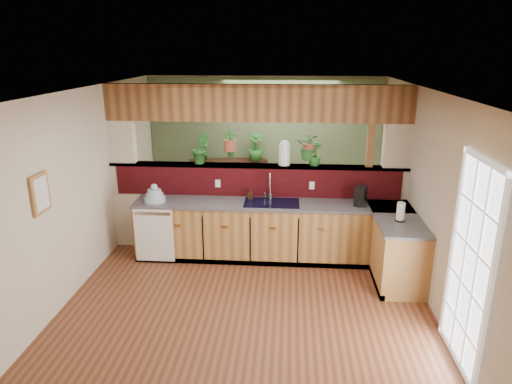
# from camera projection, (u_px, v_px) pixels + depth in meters

# --- Properties ---
(ground) EXTENTS (4.60, 7.00, 0.01)m
(ground) POSITION_uv_depth(u_px,v_px,m) (250.00, 289.00, 6.16)
(ground) COLOR brown
(ground) RESTS_ON ground
(ceiling) EXTENTS (4.60, 7.00, 0.01)m
(ceiling) POSITION_uv_depth(u_px,v_px,m) (249.00, 93.00, 5.38)
(ceiling) COLOR brown
(ceiling) RESTS_ON ground
(wall_back) EXTENTS (4.60, 0.02, 2.60)m
(wall_back) POSITION_uv_depth(u_px,v_px,m) (265.00, 143.00, 9.10)
(wall_back) COLOR beige
(wall_back) RESTS_ON ground
(wall_left) EXTENTS (0.02, 7.00, 2.60)m
(wall_left) POSITION_uv_depth(u_px,v_px,m) (73.00, 193.00, 5.93)
(wall_left) COLOR beige
(wall_left) RESTS_ON ground
(wall_right) EXTENTS (0.02, 7.00, 2.60)m
(wall_right) POSITION_uv_depth(u_px,v_px,m) (435.00, 202.00, 5.60)
(wall_right) COLOR beige
(wall_right) RESTS_ON ground
(pass_through_partition) EXTENTS (4.60, 0.21, 2.60)m
(pass_through_partition) POSITION_uv_depth(u_px,v_px,m) (259.00, 177.00, 7.08)
(pass_through_partition) COLOR beige
(pass_through_partition) RESTS_ON ground
(pass_through_ledge) EXTENTS (4.60, 0.21, 0.04)m
(pass_through_ledge) POSITION_uv_depth(u_px,v_px,m) (257.00, 166.00, 7.03)
(pass_through_ledge) COLOR brown
(pass_through_ledge) RESTS_ON ground
(header_beam) EXTENTS (4.60, 0.15, 0.55)m
(header_beam) POSITION_uv_depth(u_px,v_px,m) (257.00, 103.00, 6.74)
(header_beam) COLOR brown
(header_beam) RESTS_ON ground
(sage_backwall) EXTENTS (4.55, 0.02, 2.55)m
(sage_backwall) POSITION_uv_depth(u_px,v_px,m) (265.00, 143.00, 9.08)
(sage_backwall) COLOR #4F6142
(sage_backwall) RESTS_ON ground
(countertop) EXTENTS (4.14, 1.52, 0.90)m
(countertop) POSITION_uv_depth(u_px,v_px,m) (310.00, 235.00, 6.79)
(countertop) COLOR olive
(countertop) RESTS_ON ground
(dishwasher) EXTENTS (0.58, 0.03, 0.82)m
(dishwasher) POSITION_uv_depth(u_px,v_px,m) (154.00, 235.00, 6.76)
(dishwasher) COLOR white
(dishwasher) RESTS_ON ground
(navy_sink) EXTENTS (0.82, 0.50, 0.18)m
(navy_sink) POSITION_uv_depth(u_px,v_px,m) (272.00, 208.00, 6.82)
(navy_sink) COLOR black
(navy_sink) RESTS_ON countertop
(french_door) EXTENTS (0.06, 1.02, 2.16)m
(french_door) POSITION_uv_depth(u_px,v_px,m) (469.00, 268.00, 4.45)
(french_door) COLOR white
(french_door) RESTS_ON ground
(framed_print) EXTENTS (0.04, 0.35, 0.45)m
(framed_print) POSITION_uv_depth(u_px,v_px,m) (40.00, 193.00, 5.09)
(framed_print) COLOR olive
(framed_print) RESTS_ON wall_left
(faucet) EXTENTS (0.18, 0.18, 0.42)m
(faucet) POSITION_uv_depth(u_px,v_px,m) (270.00, 185.00, 6.88)
(faucet) COLOR #B7B7B2
(faucet) RESTS_ON countertop
(dish_stack) EXTENTS (0.32, 0.32, 0.28)m
(dish_stack) POSITION_uv_depth(u_px,v_px,m) (155.00, 196.00, 6.82)
(dish_stack) COLOR #A5B8D6
(dish_stack) RESTS_ON countertop
(soap_dispenser) EXTENTS (0.08, 0.08, 0.17)m
(soap_dispenser) POSITION_uv_depth(u_px,v_px,m) (250.00, 193.00, 6.95)
(soap_dispenser) COLOR #3B2515
(soap_dispenser) RESTS_ON countertop
(coffee_maker) EXTENTS (0.15, 0.25, 0.27)m
(coffee_maker) POSITION_uv_depth(u_px,v_px,m) (361.00, 197.00, 6.67)
(coffee_maker) COLOR black
(coffee_maker) RESTS_ON countertop
(paper_towel) EXTENTS (0.13, 0.13, 0.27)m
(paper_towel) POSITION_uv_depth(u_px,v_px,m) (401.00, 212.00, 6.05)
(paper_towel) COLOR black
(paper_towel) RESTS_ON countertop
(glass_jar) EXTENTS (0.17, 0.17, 0.39)m
(glass_jar) POSITION_uv_depth(u_px,v_px,m) (284.00, 153.00, 6.94)
(glass_jar) COLOR silver
(glass_jar) RESTS_ON pass_through_ledge
(ledge_plant_left) EXTENTS (0.33, 0.30, 0.49)m
(ledge_plant_left) POSITION_uv_depth(u_px,v_px,m) (201.00, 148.00, 7.01)
(ledge_plant_left) COLOR #20571F
(ledge_plant_left) RESTS_ON pass_through_ledge
(ledge_plant_right) EXTENTS (0.27, 0.27, 0.37)m
(ledge_plant_right) POSITION_uv_depth(u_px,v_px,m) (315.00, 154.00, 6.91)
(ledge_plant_right) COLOR #20571F
(ledge_plant_right) RESTS_ON pass_through_ledge
(hanging_plant_a) EXTENTS (0.24, 0.19, 0.54)m
(hanging_plant_a) POSITION_uv_depth(u_px,v_px,m) (230.00, 134.00, 6.91)
(hanging_plant_a) COLOR brown
(hanging_plant_a) RESTS_ON header_beam
(hanging_plant_b) EXTENTS (0.43, 0.40, 0.52)m
(hanging_plant_b) POSITION_uv_depth(u_px,v_px,m) (310.00, 135.00, 6.83)
(hanging_plant_b) COLOR brown
(hanging_plant_b) RESTS_ON header_beam
(shelving_console) EXTENTS (1.55, 0.81, 1.00)m
(shelving_console) POSITION_uv_depth(u_px,v_px,m) (229.00, 184.00, 9.15)
(shelving_console) COLOR black
(shelving_console) RESTS_ON ground
(shelf_plant_a) EXTENTS (0.26, 0.22, 0.41)m
(shelf_plant_a) POSITION_uv_depth(u_px,v_px,m) (204.00, 149.00, 8.97)
(shelf_plant_a) COLOR #20571F
(shelf_plant_a) RESTS_ON shelving_console
(shelf_plant_b) EXTENTS (0.30, 0.30, 0.53)m
(shelf_plant_b) POSITION_uv_depth(u_px,v_px,m) (255.00, 147.00, 8.88)
(shelf_plant_b) COLOR #20571F
(shelf_plant_b) RESTS_ON shelving_console
(floor_plant) EXTENTS (0.95, 0.90, 0.83)m
(floor_plant) POSITION_uv_depth(u_px,v_px,m) (329.00, 200.00, 8.46)
(floor_plant) COLOR #20571F
(floor_plant) RESTS_ON ground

